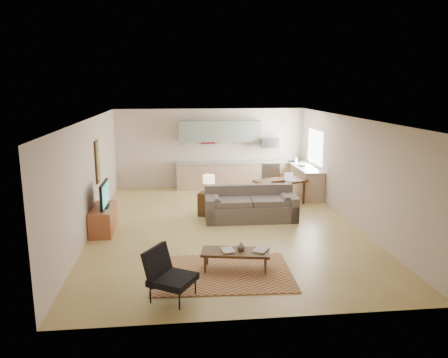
{
  "coord_description": "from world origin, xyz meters",
  "views": [
    {
      "loc": [
        -1.18,
        -10.45,
        3.48
      ],
      "look_at": [
        0.0,
        0.3,
        1.15
      ],
      "focal_mm": 35.0,
      "sensor_mm": 36.0,
      "label": 1
    }
  ],
  "objects": [
    {
      "name": "tv",
      "position": [
        -2.93,
        -0.08,
        0.91
      ],
      "size": [
        0.1,
        1.01,
        0.61
      ],
      "primitive_type": null,
      "color": "black",
      "rests_on": "tv_credenza"
    },
    {
      "name": "book_b",
      "position": [
        0.27,
        -2.66,
        0.4
      ],
      "size": [
        0.54,
        0.55,
        0.03
      ],
      "primitive_type": "imported",
      "rotation": [
        0.0,
        0.0,
        -0.56
      ],
      "color": "navy",
      "rests_on": "coffee_table"
    },
    {
      "name": "dining_chair_far",
      "position": [
        2.0,
        2.61,
        0.43
      ],
      "size": [
        0.57,
        0.58,
        0.85
      ],
      "primitive_type": null,
      "rotation": [
        0.0,
        0.0,
        3.7
      ],
      "color": "#382111",
      "rests_on": "floor"
    },
    {
      "name": "upper_cabinets",
      "position": [
        0.3,
        4.33,
        1.95
      ],
      "size": [
        2.8,
        0.34,
        0.7
      ],
      "primitive_type": "cube",
      "color": "gray",
      "rests_on": "room"
    },
    {
      "name": "window_right",
      "position": [
        3.23,
        3.0,
        1.55
      ],
      "size": [
        0.02,
        1.4,
        1.05
      ],
      "primitive_type": "cube",
      "color": "white",
      "rests_on": "room"
    },
    {
      "name": "vase",
      "position": [
        0.01,
        -2.66,
        0.47
      ],
      "size": [
        0.16,
        0.16,
        0.16
      ],
      "primitive_type": "imported",
      "rotation": [
        0.0,
        0.0,
        0.02
      ],
      "color": "black",
      "rests_on": "coffee_table"
    },
    {
      "name": "rug",
      "position": [
        -0.38,
        -2.82,
        0.01
      ],
      "size": [
        2.67,
        1.9,
        0.02
      ],
      "primitive_type": "cube",
      "rotation": [
        0.0,
        0.0,
        -0.04
      ],
      "color": "brown",
      "rests_on": "floor"
    },
    {
      "name": "wall_art_left",
      "position": [
        -3.21,
        0.9,
        1.55
      ],
      "size": [
        0.06,
        0.42,
        1.1
      ],
      "primitive_type": null,
      "color": "olive",
      "rests_on": "room"
    },
    {
      "name": "table_lamp",
      "position": [
        -0.34,
        0.95,
        0.89
      ],
      "size": [
        0.42,
        0.42,
        0.51
      ],
      "primitive_type": null,
      "rotation": [
        0.0,
        0.0,
        -0.54
      ],
      "color": "beige",
      "rests_on": "console_table"
    },
    {
      "name": "dining_table",
      "position": [
        1.85,
        1.85,
        0.37
      ],
      "size": [
        1.67,
        1.35,
        0.74
      ],
      "primitive_type": null,
      "rotation": [
        0.0,
        0.0,
        0.41
      ],
      "color": "#382111",
      "rests_on": "floor"
    },
    {
      "name": "book_a",
      "position": [
        -0.37,
        -2.7,
        0.4
      ],
      "size": [
        0.31,
        0.36,
        0.03
      ],
      "primitive_type": "imported",
      "rotation": [
        0.0,
        0.0,
        0.13
      ],
      "color": "maroon",
      "rests_on": "coffee_table"
    },
    {
      "name": "tv_credenza",
      "position": [
        -2.98,
        -0.08,
        0.3
      ],
      "size": [
        0.51,
        1.32,
        0.61
      ],
      "primitive_type": null,
      "color": "brown",
      "rests_on": "floor"
    },
    {
      "name": "coffee_table",
      "position": [
        -0.11,
        -2.69,
        0.2
      ],
      "size": [
        1.38,
        0.75,
        0.39
      ],
      "primitive_type": null,
      "rotation": [
        0.0,
        0.0,
        -0.18
      ],
      "color": "#432C15",
      "rests_on": "floor"
    },
    {
      "name": "dining_chair_near",
      "position": [
        1.7,
        1.1,
        0.43
      ],
      "size": [
        0.52,
        0.54,
        0.86
      ],
      "primitive_type": null,
      "rotation": [
        0.0,
        0.0,
        0.31
      ],
      "color": "#382111",
      "rests_on": "floor"
    },
    {
      "name": "armchair",
      "position": [
        -1.29,
        -3.73,
        0.43
      ],
      "size": [
        1.04,
        1.04,
        0.87
      ],
      "primitive_type": null,
      "rotation": [
        0.0,
        0.0,
        1.04
      ],
      "color": "black",
      "rests_on": "floor"
    },
    {
      "name": "kitchen_range",
      "position": [
        2.0,
        4.18,
        0.45
      ],
      "size": [
        0.62,
        0.62,
        0.9
      ],
      "primitive_type": "cube",
      "color": "#A5A8AD",
      "rests_on": "ground"
    },
    {
      "name": "room",
      "position": [
        0.0,
        0.0,
        1.35
      ],
      "size": [
        9.0,
        9.0,
        9.0
      ],
      "color": "tan",
      "rests_on": "ground"
    },
    {
      "name": "laptop",
      "position": [
        2.14,
        1.76,
        0.86
      ],
      "size": [
        0.38,
        0.34,
        0.23
      ],
      "primitive_type": null,
      "rotation": [
        0.0,
        0.0,
        0.43
      ],
      "color": "#A5A8AD",
      "rests_on": "dining_table"
    },
    {
      "name": "kitchen_microwave",
      "position": [
        2.0,
        4.2,
        1.55
      ],
      "size": [
        0.62,
        0.4,
        0.35
      ],
      "primitive_type": "cube",
      "color": "#A5A8AD",
      "rests_on": "room"
    },
    {
      "name": "sofa",
      "position": [
        0.72,
        0.47,
        0.43
      ],
      "size": [
        2.5,
        1.12,
        0.86
      ],
      "primitive_type": null,
      "rotation": [
        0.0,
        0.0,
        -0.02
      ],
      "color": "brown",
      "rests_on": "floor"
    },
    {
      "name": "console_table",
      "position": [
        -0.34,
        0.95,
        0.32
      ],
      "size": [
        0.64,
        0.54,
        0.64
      ],
      "primitive_type": null,
      "rotation": [
        0.0,
        0.0,
        -0.37
      ],
      "color": "#382111",
      "rests_on": "floor"
    },
    {
      "name": "kitchen_counter_back",
      "position": [
        0.9,
        4.18,
        0.46
      ],
      "size": [
        4.26,
        0.64,
        0.92
      ],
      "primitive_type": null,
      "color": "tan",
      "rests_on": "ground"
    },
    {
      "name": "triptych",
      "position": [
        -0.1,
        4.47,
        1.75
      ],
      "size": [
        1.7,
        0.04,
        0.5
      ],
      "primitive_type": null,
      "color": "beige",
      "rests_on": "room"
    },
    {
      "name": "soap_bottle",
      "position": [
        2.83,
        3.75,
        1.02
      ],
      "size": [
        0.12,
        0.12,
        0.19
      ],
      "primitive_type": "imported",
      "rotation": [
        0.0,
        0.0,
        0.21
      ],
      "color": "beige",
      "rests_on": "kitchen_counter_right"
    },
    {
      "name": "kitchen_counter_right",
      "position": [
        2.93,
        3.0,
        0.46
      ],
      "size": [
        0.64,
        2.26,
        0.92
      ],
      "primitive_type": null,
      "color": "tan",
      "rests_on": "ground"
    }
  ]
}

